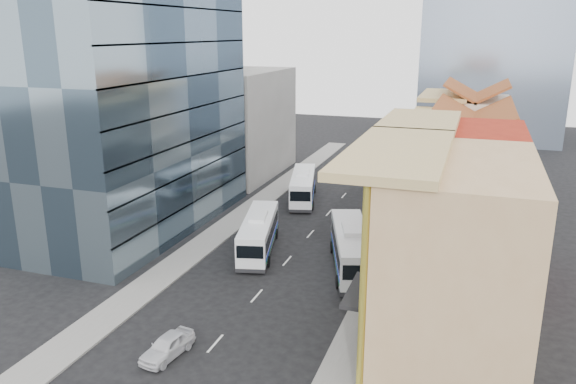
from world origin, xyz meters
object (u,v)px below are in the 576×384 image
(office_tower, at_px, (130,75))
(shophouse_tan, at_px, (457,260))
(sedan_left, at_px, (167,346))
(bus_left_far, at_px, (303,186))
(bus_right, at_px, (351,248))
(bus_left_near, at_px, (259,233))

(office_tower, bearing_deg, shophouse_tan, -24.30)
(shophouse_tan, xyz_separation_m, sedan_left, (-16.09, -6.21, -5.32))
(shophouse_tan, bearing_deg, sedan_left, -158.90)
(office_tower, bearing_deg, sedan_left, -53.59)
(shophouse_tan, distance_m, bus_left_far, 33.25)
(shophouse_tan, relative_size, bus_left_far, 1.29)
(office_tower, distance_m, sedan_left, 28.91)
(office_tower, xyz_separation_m, bus_left_far, (12.92, 13.58, -13.25))
(bus_left_far, height_order, bus_right, bus_right)
(office_tower, height_order, sedan_left, office_tower)
(shophouse_tan, xyz_separation_m, bus_left_far, (-18.08, 27.58, -4.25))
(bus_left_near, relative_size, sedan_left, 2.68)
(shophouse_tan, xyz_separation_m, office_tower, (-31.00, 14.00, 9.00))
(office_tower, distance_m, bus_left_far, 22.95)
(bus_left_far, distance_m, bus_right, 19.85)
(shophouse_tan, bearing_deg, bus_left_near, 146.51)
(bus_right, bearing_deg, shophouse_tan, -68.11)
(office_tower, height_order, bus_left_near, office_tower)
(office_tower, relative_size, bus_right, 2.60)
(bus_left_far, bearing_deg, sedan_left, -100.95)
(bus_left_near, distance_m, sedan_left, 17.61)
(office_tower, xyz_separation_m, bus_right, (22.50, -3.81, -13.15))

